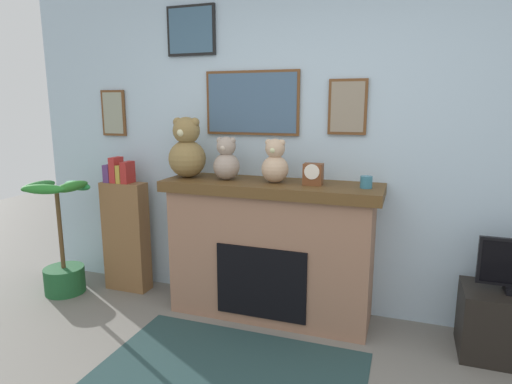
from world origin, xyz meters
name	(u,v)px	position (x,y,z in m)	size (l,w,h in m)	color
back_wall	(324,146)	(-0.01, 2.00, 1.30)	(5.20, 0.15, 2.60)	silver
fireplace	(271,249)	(-0.34, 1.70, 0.53)	(1.63, 0.53, 1.05)	#966B53
bookshelf	(126,232)	(-1.68, 1.74, 0.53)	(0.39, 0.16, 1.18)	brown
potted_plant	(63,251)	(-2.15, 1.48, 0.37)	(0.48, 0.55, 1.00)	#1E592D
area_rug	(224,380)	(-0.34, 0.79, 0.00)	(1.62, 1.18, 0.01)	#233C3D
candle_jar	(366,182)	(0.35, 1.69, 1.10)	(0.08, 0.08, 0.08)	teal
mantel_clock	(313,174)	(-0.02, 1.68, 1.13)	(0.13, 0.10, 0.16)	brown
teddy_bear_brown	(187,150)	(-1.02, 1.69, 1.27)	(0.29, 0.29, 0.47)	olive
teddy_bear_grey	(226,160)	(-0.69, 1.69, 1.20)	(0.20, 0.20, 0.33)	#A59283
teddy_bear_cream	(275,163)	(-0.31, 1.69, 1.20)	(0.20, 0.20, 0.32)	tan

